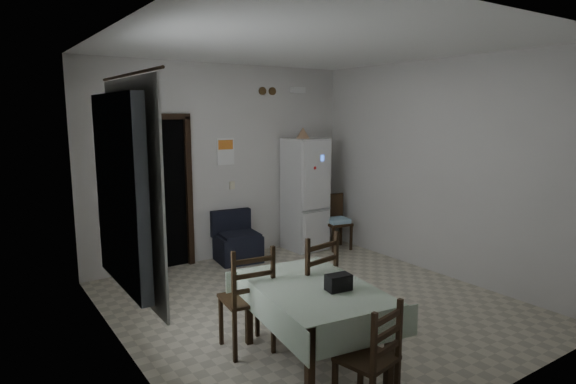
# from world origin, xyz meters

# --- Properties ---
(ground) EXTENTS (4.50, 4.50, 0.00)m
(ground) POSITION_xyz_m (0.00, 0.00, 0.00)
(ground) COLOR #AEA68E
(ground) RESTS_ON ground
(ceiling) EXTENTS (4.20, 4.50, 0.02)m
(ceiling) POSITION_xyz_m (0.00, 0.00, 2.90)
(ceiling) COLOR white
(ceiling) RESTS_ON ground
(wall_back) EXTENTS (4.20, 0.02, 2.90)m
(wall_back) POSITION_xyz_m (0.00, 2.25, 1.45)
(wall_back) COLOR silver
(wall_back) RESTS_ON ground
(wall_front) EXTENTS (4.20, 0.02, 2.90)m
(wall_front) POSITION_xyz_m (0.00, -2.25, 1.45)
(wall_front) COLOR silver
(wall_front) RESTS_ON ground
(wall_left) EXTENTS (0.02, 4.50, 2.90)m
(wall_left) POSITION_xyz_m (-2.10, 0.00, 1.45)
(wall_left) COLOR silver
(wall_left) RESTS_ON ground
(wall_right) EXTENTS (0.02, 4.50, 2.90)m
(wall_right) POSITION_xyz_m (2.10, 0.00, 1.45)
(wall_right) COLOR silver
(wall_right) RESTS_ON ground
(doorway) EXTENTS (1.06, 0.52, 2.22)m
(doorway) POSITION_xyz_m (-1.05, 2.45, 1.06)
(doorway) COLOR black
(doorway) RESTS_ON ground
(window_recess) EXTENTS (0.10, 1.20, 1.60)m
(window_recess) POSITION_xyz_m (-2.15, -0.20, 1.55)
(window_recess) COLOR silver
(window_recess) RESTS_ON ground
(curtain) EXTENTS (0.02, 1.45, 1.85)m
(curtain) POSITION_xyz_m (-2.04, -0.20, 1.55)
(curtain) COLOR silver
(curtain) RESTS_ON ground
(curtain_rod) EXTENTS (0.02, 1.60, 0.02)m
(curtain_rod) POSITION_xyz_m (-2.03, -0.20, 2.50)
(curtain_rod) COLOR black
(curtain_rod) RESTS_ON ground
(calendar) EXTENTS (0.28, 0.02, 0.40)m
(calendar) POSITION_xyz_m (0.05, 2.24, 1.62)
(calendar) COLOR white
(calendar) RESTS_ON ground
(calendar_image) EXTENTS (0.24, 0.01, 0.14)m
(calendar_image) POSITION_xyz_m (0.05, 2.23, 1.72)
(calendar_image) COLOR orange
(calendar_image) RESTS_ON ground
(light_switch) EXTENTS (0.08, 0.02, 0.12)m
(light_switch) POSITION_xyz_m (0.15, 2.24, 1.10)
(light_switch) COLOR beige
(light_switch) RESTS_ON ground
(vent_left) EXTENTS (0.12, 0.03, 0.12)m
(vent_left) POSITION_xyz_m (0.70, 2.23, 2.52)
(vent_left) COLOR brown
(vent_left) RESTS_ON ground
(vent_right) EXTENTS (0.12, 0.03, 0.12)m
(vent_right) POSITION_xyz_m (0.88, 2.23, 2.52)
(vent_right) COLOR brown
(vent_right) RESTS_ON ground
(emergency_light) EXTENTS (0.25, 0.07, 0.09)m
(emergency_light) POSITION_xyz_m (1.35, 2.21, 2.55)
(emergency_light) COLOR white
(emergency_light) RESTS_ON ground
(fridge) EXTENTS (0.60, 0.60, 1.79)m
(fridge) POSITION_xyz_m (1.30, 1.93, 0.89)
(fridge) COLOR silver
(fridge) RESTS_ON ground
(tan_cone) EXTENTS (0.23, 0.23, 0.17)m
(tan_cone) POSITION_xyz_m (1.26, 1.94, 1.88)
(tan_cone) COLOR tan
(tan_cone) RESTS_ON fridge
(navy_seat) EXTENTS (0.68, 0.67, 0.74)m
(navy_seat) POSITION_xyz_m (0.07, 1.93, 0.37)
(navy_seat) COLOR black
(navy_seat) RESTS_ON ground
(corner_chair) EXTENTS (0.44, 0.44, 0.88)m
(corner_chair) POSITION_xyz_m (1.72, 1.61, 0.44)
(corner_chair) COLOR black
(corner_chair) RESTS_ON ground
(dining_table) EXTENTS (1.10, 1.51, 0.73)m
(dining_table) POSITION_xyz_m (-0.80, -1.08, 0.36)
(dining_table) COLOR #ACC1A5
(dining_table) RESTS_ON ground
(black_bag) EXTENTS (0.22, 0.15, 0.14)m
(black_bag) POSITION_xyz_m (-0.69, -1.28, 0.79)
(black_bag) COLOR black
(black_bag) RESTS_ON dining_table
(dining_chair_far_left) EXTENTS (0.49, 0.49, 1.02)m
(dining_chair_far_left) POSITION_xyz_m (-1.15, -0.50, 0.51)
(dining_chair_far_left) COLOR black
(dining_chair_far_left) RESTS_ON ground
(dining_chair_far_right) EXTENTS (0.53, 0.53, 1.07)m
(dining_chair_far_right) POSITION_xyz_m (-0.52, -0.61, 0.54)
(dining_chair_far_right) COLOR black
(dining_chair_far_right) RESTS_ON ground
(dining_chair_near_head) EXTENTS (0.45, 0.45, 0.88)m
(dining_chair_near_head) POSITION_xyz_m (-0.90, -1.85, 0.44)
(dining_chair_near_head) COLOR black
(dining_chair_near_head) RESTS_ON ground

